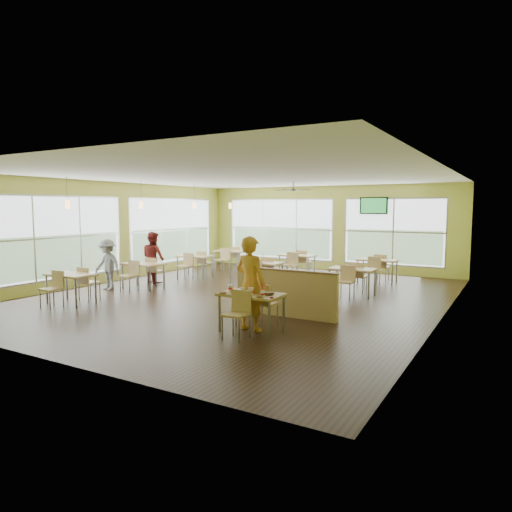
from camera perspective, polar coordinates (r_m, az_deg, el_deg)
name	(u,v)px	position (r m, az deg, el deg)	size (l,w,h in m)	color
room	(244,237)	(12.17, -1.48, 2.41)	(12.00, 12.04, 3.20)	black
window_bays	(226,233)	(16.19, -3.77, 2.85)	(9.24, 10.24, 2.38)	white
main_table	(252,299)	(8.71, -0.56, -5.45)	(1.22, 1.52, 0.87)	tan
half_wall_divider	(285,293)	(9.99, 3.69, -4.61)	(2.40, 0.14, 1.04)	tan
dining_tables	(244,264)	(14.26, -1.46, -0.97)	(6.92, 8.72, 0.87)	tan
pendant_lights	(168,205)	(14.59, -10.91, 6.26)	(0.11, 7.31, 0.86)	#2D2119
ceiling_fan	(293,190)	(14.79, 4.66, 8.25)	(1.25, 1.25, 0.29)	#2D2119
tv_backwall	(374,206)	(16.87, 14.49, 6.11)	(1.00, 0.07, 0.60)	black
man_plaid	(250,283)	(8.78, -0.70, -3.46)	(0.67, 0.44, 1.83)	orange
patron_maroon	(153,257)	(14.70, -12.72, -0.18)	(0.79, 0.62, 1.63)	maroon
patron_grey	(107,264)	(13.87, -18.08, -1.01)	(0.95, 0.55, 1.48)	slate
cup_blue	(230,288)	(8.86, -3.21, -4.01)	(0.10, 0.10, 0.36)	white
cup_yellow	(242,291)	(8.56, -1.74, -4.38)	(0.09, 0.09, 0.34)	white
cup_red_near	(251,291)	(8.50, -0.66, -4.42)	(0.10, 0.10, 0.37)	white
cup_red_far	(262,294)	(8.30, 0.81, -4.74)	(0.09, 0.09, 0.31)	white
food_basket	(269,293)	(8.54, 1.61, -4.68)	(0.21, 0.21, 0.05)	black
ketchup_cup	(271,297)	(8.23, 1.94, -5.20)	(0.06, 0.06, 0.02)	maroon
wrapper_left	(223,293)	(8.68, -4.18, -4.57)	(0.16, 0.14, 0.04)	#9F784D
wrapper_mid	(249,291)	(8.75, -0.91, -4.43)	(0.22, 0.20, 0.05)	#9F784D
wrapper_right	(259,296)	(8.29, 0.43, -5.08)	(0.13, 0.12, 0.03)	#9F784D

